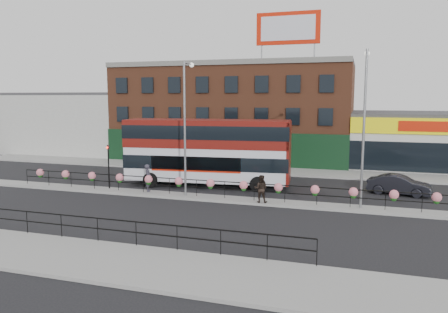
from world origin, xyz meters
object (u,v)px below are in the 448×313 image
(car, at_px, (399,185))
(lamp_column_east, at_px, (364,115))
(lamp_column_west, at_px, (186,117))
(double_decker_bus, at_px, (208,145))
(pedestrian_b, at_px, (261,189))
(pedestrian_a, at_px, (148,178))

(car, height_order, lamp_column_east, lamp_column_east)
(lamp_column_west, xyz_separation_m, lamp_column_east, (11.38, 0.14, 0.27))
(double_decker_bus, height_order, car, double_decker_bus)
(lamp_column_east, bearing_deg, car, 62.98)
(car, bearing_deg, pedestrian_b, 135.13)
(double_decker_bus, xyz_separation_m, pedestrian_a, (-3.12, -3.84, -2.01))
(double_decker_bus, distance_m, lamp_column_west, 4.64)
(pedestrian_b, xyz_separation_m, lamp_column_east, (6.06, 0.76, 4.71))
(lamp_column_west, bearing_deg, car, 20.23)
(double_decker_bus, xyz_separation_m, lamp_column_east, (11.27, -3.86, 2.62))
(car, xyz_separation_m, lamp_column_west, (-13.92, -5.13, 4.77))
(double_decker_bus, distance_m, pedestrian_b, 7.28)
(car, height_order, lamp_column_west, lamp_column_west)
(lamp_column_east, bearing_deg, pedestrian_a, 179.92)
(pedestrian_a, bearing_deg, lamp_column_east, -114.72)
(car, xyz_separation_m, pedestrian_a, (-16.94, -4.97, 0.42))
(pedestrian_a, distance_m, lamp_column_east, 15.12)
(lamp_column_west, bearing_deg, lamp_column_east, 0.72)
(pedestrian_a, bearing_deg, car, -98.30)
(lamp_column_east, bearing_deg, double_decker_bus, 161.11)
(car, distance_m, pedestrian_a, 17.65)
(double_decker_bus, relative_size, pedestrian_b, 7.24)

